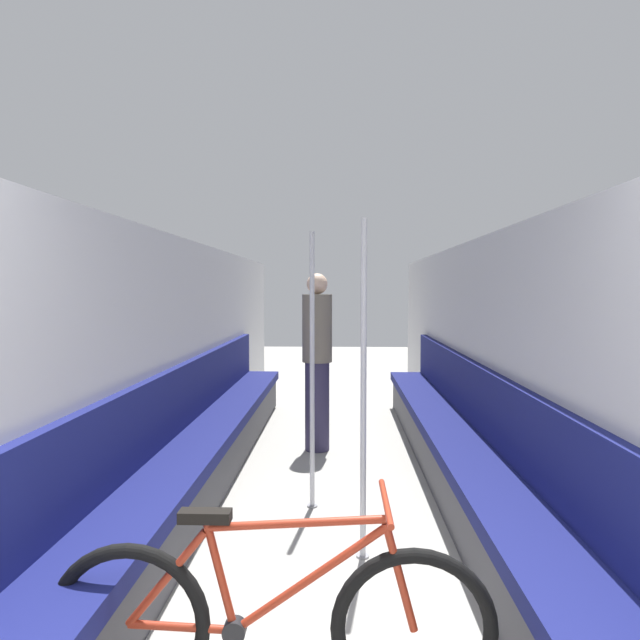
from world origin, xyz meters
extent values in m
cube|color=#B2B2B7|center=(-1.31, 3.63, 1.03)|extent=(0.10, 10.46, 2.07)
cube|color=#B2B2B7|center=(1.31, 3.63, 1.03)|extent=(0.10, 10.46, 2.07)
cube|color=#3D3D42|center=(-1.02, 3.70, 0.19)|extent=(0.41, 6.17, 0.38)
cube|color=navy|center=(-1.02, 3.70, 0.43)|extent=(0.48, 6.17, 0.10)
cube|color=navy|center=(-1.22, 3.70, 0.74)|extent=(0.07, 6.17, 0.52)
cube|color=#3D3D42|center=(1.02, 3.70, 0.19)|extent=(0.41, 6.17, 0.38)
cube|color=navy|center=(1.02, 3.70, 0.43)|extent=(0.48, 6.17, 0.10)
cube|color=navy|center=(1.22, 3.70, 0.74)|extent=(0.07, 6.17, 0.52)
torus|color=black|center=(-0.73, 1.04, 0.32)|extent=(0.64, 0.06, 0.64)
torus|color=black|center=(0.37, 1.04, 0.32)|extent=(0.64, 0.06, 0.64)
cylinder|color=#9E2D19|center=(-0.53, 1.04, 0.31)|extent=(0.42, 0.03, 0.05)
cylinder|color=#9E2D19|center=(-0.58, 1.04, 0.51)|extent=(0.33, 0.03, 0.39)
cylinder|color=#9E2D19|center=(-0.38, 1.04, 0.53)|extent=(0.14, 0.03, 0.46)
cylinder|color=#9E2D19|center=(-0.03, 1.04, 0.51)|extent=(0.60, 0.03, 0.44)
cylinder|color=#9E2D19|center=(-0.09, 1.04, 0.73)|extent=(0.69, 0.03, 0.08)
cylinder|color=#9E2D19|center=(0.32, 1.04, 0.53)|extent=(0.14, 0.03, 0.42)
cylinder|color=black|center=(-0.32, 1.04, 0.31)|extent=(0.09, 0.06, 0.09)
cube|color=black|center=(-0.43, 1.04, 0.75)|extent=(0.20, 0.07, 0.04)
cylinder|color=#9E2D19|center=(0.26, 1.04, 0.82)|extent=(0.02, 0.46, 0.02)
cylinder|color=gray|center=(-0.12, 3.10, 0.01)|extent=(0.08, 0.08, 0.01)
cylinder|color=silver|center=(-0.12, 3.10, 1.02)|extent=(0.04, 0.04, 2.05)
cylinder|color=gray|center=(0.22, 2.30, 0.01)|extent=(0.08, 0.08, 0.01)
cylinder|color=silver|center=(0.22, 2.30, 1.02)|extent=(0.04, 0.04, 2.05)
cylinder|color=#332D4C|center=(-0.15, 4.61, 0.45)|extent=(0.25, 0.25, 0.90)
cylinder|color=#756B5B|center=(-0.15, 4.61, 1.24)|extent=(0.30, 0.30, 0.68)
sphere|color=beige|center=(-0.15, 4.61, 1.68)|extent=(0.21, 0.21, 0.21)
camera|label=1|loc=(0.09, -1.08, 1.62)|focal=32.00mm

